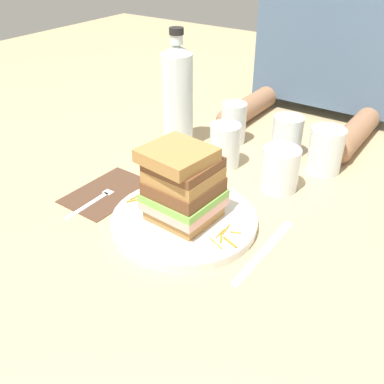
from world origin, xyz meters
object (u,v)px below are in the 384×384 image
Objects in this scene: empty_tumbler_0 at (234,123)px; empty_tumbler_2 at (225,145)px; sandwich at (181,186)px; empty_tumbler_3 at (326,150)px; empty_tumbler_1 at (287,136)px; fork at (99,196)px; juice_glass at (280,171)px; diner_across at (337,2)px; water_bottle at (178,96)px; knife at (263,253)px; main_plate at (183,222)px; napkin_dark at (107,193)px.

empty_tumbler_0 is 0.13m from empty_tumbler_2.
sandwich is 1.40× the size of empty_tumbler_3.
fork is at bearing -120.07° from empty_tumbler_1.
empty_tumbler_1 is (-0.05, 0.15, 0.01)m from juice_glass.
empty_tumbler_1 is at bearing -83.88° from diner_across.
empty_tumbler_0 is (0.10, 0.09, -0.07)m from water_bottle.
diner_across reaches higher than empty_tumbler_2.
empty_tumbler_1 is (-0.12, 0.35, 0.05)m from knife.
knife is at bearing -46.91° from empty_tumbler_2.
main_plate is 2.65× the size of empty_tumbler_3.
main_plate is 0.24m from juice_glass.
diner_across is at bearing 82.34° from empty_tumbler_2.
sandwich reaches higher than juice_glass.
diner_across is at bearing 89.90° from sandwich.
empty_tumbler_3 is (0.32, 0.36, 0.05)m from fork.
main_plate is 2.79× the size of empty_tumbler_1.
sandwich is at bearing -111.45° from juice_glass.
sandwich is 1.47× the size of empty_tumbler_1.
empty_tumbler_0 reaches higher than empty_tumbler_1.
empty_tumbler_2 is at bearing 103.36° from sandwich.
water_bottle reaches higher than empty_tumbler_2.
sandwich is 0.80× the size of napkin_dark.
knife is at bearing 5.09° from sandwich.
main_plate reaches higher than knife.
empty_tumbler_0 is at bearing 143.84° from juice_glass.
water_bottle reaches higher than empty_tumbler_3.
juice_glass is (0.09, 0.22, -0.05)m from sandwich.
empty_tumbler_2 is (-0.21, 0.23, 0.05)m from knife.
fork is at bearing -174.00° from sandwich.
diner_across is (-0.03, 0.31, 0.25)m from empty_tumbler_1.
empty_tumbler_0 is at bearing 176.31° from empty_tumbler_3.
main_plate is at bearing -95.24° from empty_tumbler_1.
knife is 0.44m from empty_tumbler_0.
napkin_dark is at bearing 179.53° from main_plate.
empty_tumbler_2 is at bearing -152.15° from empty_tumbler_3.
sandwich is (-0.00, -0.00, 0.08)m from main_plate.
diner_across reaches higher than water_bottle.
empty_tumbler_3 is (0.19, 0.10, 0.00)m from empty_tumbler_2.
empty_tumbler_1 is at bearing 108.97° from knife.
main_plate is 0.96× the size of water_bottle.
juice_glass is at bearing 41.00° from fork.
fork is 0.83× the size of knife.
knife is 0.73× the size of water_bottle.
empty_tumbler_3 is 0.44m from diner_across.
knife is 2.11× the size of empty_tumbler_1.
diner_across is (-0.13, 0.33, 0.24)m from empty_tumbler_3.
knife is at bearing -71.03° from empty_tumbler_1.
fork is 0.32m from water_bottle.
main_plate is at bearing -0.47° from napkin_dark.
diner_across reaches higher than sandwich.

